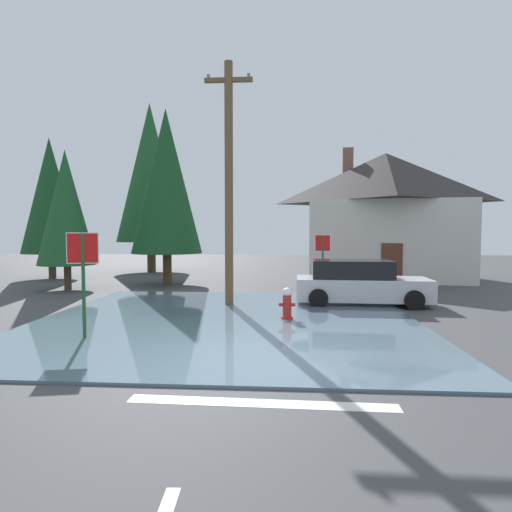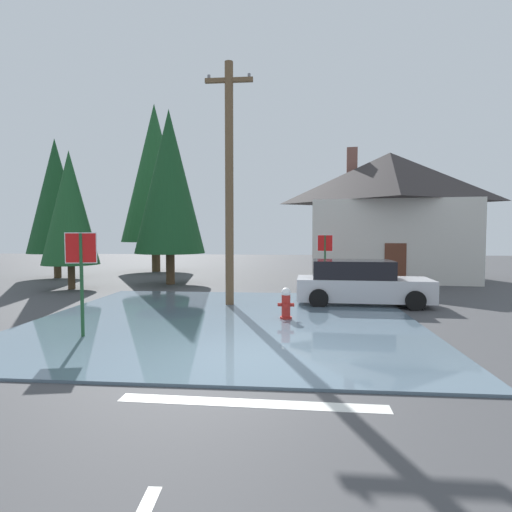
% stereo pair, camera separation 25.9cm
% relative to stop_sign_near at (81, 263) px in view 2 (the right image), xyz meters
% --- Properties ---
extents(ground_plane, '(80.00, 80.00, 0.10)m').
position_rel_stop_sign_near_xyz_m(ground_plane, '(3.97, -1.39, -1.82)').
color(ground_plane, '#424244').
extents(flood_puddle, '(10.57, 10.22, 0.06)m').
position_rel_stop_sign_near_xyz_m(flood_puddle, '(3.01, 2.34, -1.75)').
color(flood_puddle, slate).
rests_on(flood_puddle, ground).
extents(lane_stop_bar, '(3.95, 0.39, 0.01)m').
position_rel_stop_sign_near_xyz_m(lane_stop_bar, '(4.29, -3.28, -1.77)').
color(lane_stop_bar, silver).
rests_on(lane_stop_bar, ground).
extents(stop_sign_near, '(0.71, 0.16, 2.49)m').
position_rel_stop_sign_near_xyz_m(stop_sign_near, '(0.00, 0.00, 0.00)').
color(stop_sign_near, '#1E4C28').
rests_on(stop_sign_near, ground).
extents(fire_hydrant, '(0.47, 0.40, 0.94)m').
position_rel_stop_sign_near_xyz_m(fire_hydrant, '(4.71, 2.43, -1.31)').
color(fire_hydrant, '#AD231E').
rests_on(fire_hydrant, ground).
extents(utility_pole, '(1.60, 0.28, 8.14)m').
position_rel_stop_sign_near_xyz_m(utility_pole, '(2.76, 4.62, 2.47)').
color(utility_pole, brown).
rests_on(utility_pole, ground).
extents(stop_sign_far, '(0.66, 0.36, 2.41)m').
position_rel_stop_sign_near_xyz_m(stop_sign_far, '(6.33, 9.08, -0.05)').
color(stop_sign_far, '#1E4C28').
rests_on(stop_sign_far, ground).
extents(house, '(9.26, 7.20, 7.41)m').
position_rel_stop_sign_near_xyz_m(house, '(10.17, 13.95, 1.79)').
color(house, beige).
rests_on(house, ground).
extents(parked_car, '(4.58, 2.13, 1.54)m').
position_rel_stop_sign_near_xyz_m(parked_car, '(7.22, 5.24, -1.03)').
color(parked_car, silver).
rests_on(parked_car, ground).
extents(pine_tree_tall_left, '(2.44, 2.44, 6.10)m').
position_rel_stop_sign_near_xyz_m(pine_tree_tall_left, '(-4.87, 8.19, 1.82)').
color(pine_tree_tall_left, '#4C3823').
rests_on(pine_tree_tall_left, ground).
extents(pine_tree_mid_left, '(4.31, 4.31, 10.76)m').
position_rel_stop_sign_near_xyz_m(pine_tree_mid_left, '(-3.94, 16.79, 4.56)').
color(pine_tree_mid_left, '#4C3823').
rests_on(pine_tree_mid_left, ground).
extents(pine_tree_short_left, '(3.37, 3.37, 8.42)m').
position_rel_stop_sign_near_xyz_m(pine_tree_short_left, '(-1.03, 10.33, 3.18)').
color(pine_tree_short_left, '#4C3823').
rests_on(pine_tree_short_left, ground).
extents(pine_tree_far_center, '(3.07, 3.07, 7.69)m').
position_rel_stop_sign_near_xyz_m(pine_tree_far_center, '(-8.14, 12.56, 2.75)').
color(pine_tree_far_center, '#4C3823').
rests_on(pine_tree_far_center, ground).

